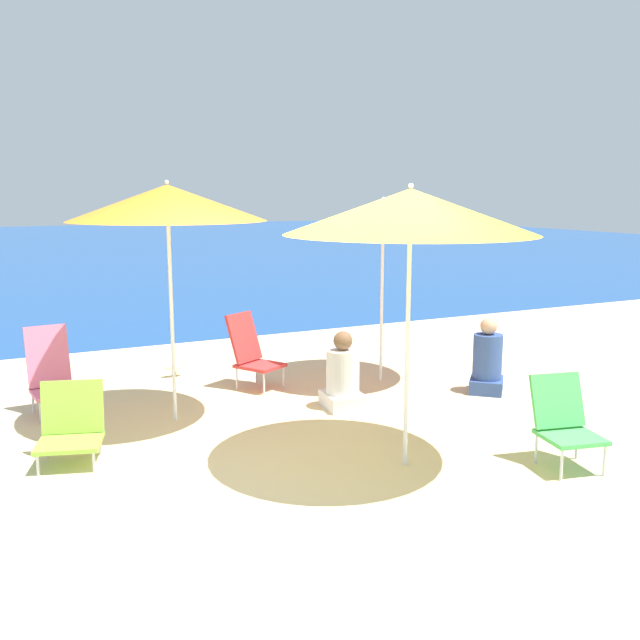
# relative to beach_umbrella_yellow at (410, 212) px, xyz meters

# --- Properties ---
(ground_plane) EXTENTS (60.00, 60.00, 0.00)m
(ground_plane) POSITION_rel_beach_umbrella_yellow_xyz_m (-0.92, 0.09, -2.10)
(ground_plane) COLOR beige
(sea_water) EXTENTS (60.00, 40.00, 0.01)m
(sea_water) POSITION_rel_beach_umbrella_yellow_xyz_m (-0.92, 25.61, -2.09)
(sea_water) COLOR #19478C
(sea_water) RESTS_ON ground
(beach_umbrella_yellow) EXTENTS (2.02, 2.02, 2.32)m
(beach_umbrella_yellow) POSITION_rel_beach_umbrella_yellow_xyz_m (0.00, 0.00, 0.00)
(beach_umbrella_yellow) COLOR white
(beach_umbrella_yellow) RESTS_ON ground
(beach_umbrella_red) EXTENTS (1.80, 1.80, 2.19)m
(beach_umbrella_red) POSITION_rel_beach_umbrella_yellow_xyz_m (1.23, 2.42, -0.11)
(beach_umbrella_red) COLOR white
(beach_umbrella_red) RESTS_ON ground
(beach_umbrella_orange) EXTENTS (1.89, 1.89, 2.36)m
(beach_umbrella_orange) POSITION_rel_beach_umbrella_yellow_xyz_m (-1.41, 2.01, 0.05)
(beach_umbrella_orange) COLOR white
(beach_umbrella_orange) RESTS_ON ground
(beach_chair_red) EXTENTS (0.65, 0.71, 0.86)m
(beach_chair_red) POSITION_rel_beach_umbrella_yellow_xyz_m (-0.28, 2.83, -1.66)
(beach_chair_red) COLOR silver
(beach_chair_red) RESTS_ON ground
(beach_chair_pink) EXTENTS (0.47, 0.60, 0.89)m
(beach_chair_pink) POSITION_rel_beach_umbrella_yellow_xyz_m (-2.48, 2.84, -1.67)
(beach_chair_pink) COLOR silver
(beach_chair_pink) RESTS_ON ground
(beach_chair_lime) EXTENTS (0.64, 0.64, 0.66)m
(beach_chair_lime) POSITION_rel_beach_umbrella_yellow_xyz_m (-2.48, 1.35, -1.79)
(beach_chair_lime) COLOR silver
(beach_chair_lime) RESTS_ON ground
(beach_chair_green) EXTENTS (0.56, 0.63, 0.75)m
(beach_chair_green) POSITION_rel_beach_umbrella_yellow_xyz_m (1.18, -0.58, -1.71)
(beach_chair_green) COLOR silver
(beach_chair_green) RESTS_ON ground
(person_seated_near) EXTENTS (0.44, 0.50, 0.82)m
(person_seated_near) POSITION_rel_beach_umbrella_yellow_xyz_m (0.29, 1.65, -1.77)
(person_seated_near) COLOR silver
(person_seated_near) RESTS_ON ground
(person_seated_far) EXTENTS (0.56, 0.56, 0.87)m
(person_seated_far) POSITION_rel_beach_umbrella_yellow_xyz_m (2.04, 1.45, -1.75)
(person_seated_far) COLOR #334C8C
(person_seated_far) RESTS_ON ground
(seagull) EXTENTS (0.27, 0.11, 0.23)m
(seagull) POSITION_rel_beach_umbrella_yellow_xyz_m (-0.97, 3.69, -1.96)
(seagull) COLOR gold
(seagull) RESTS_ON ground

